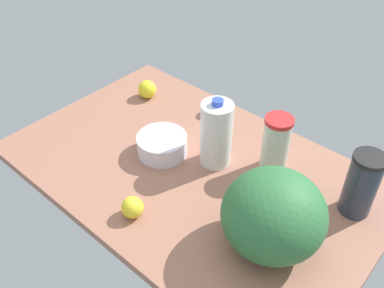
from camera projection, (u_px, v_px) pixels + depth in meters
countertop at (192, 171)px, 139.85cm from camera, size 120.00×76.00×3.00cm
milk_jug at (216, 134)px, 134.36cm from camera, size 10.20×10.20×24.15cm
watermelon at (274, 215)px, 108.26cm from camera, size 27.07×27.07×23.15cm
mixing_bowl at (162, 145)px, 142.74cm from camera, size 16.83×16.83×6.63cm
shaker_bottle at (362, 184)px, 118.58cm from camera, size 9.21×9.21×20.37cm
tumbler_cup at (276, 144)px, 132.95cm from camera, size 8.91×8.91×19.45cm
lemon_near_front at (147, 89)px, 168.98cm from camera, size 7.15×7.15×7.15cm
lime_beside_bowl at (214, 107)px, 160.58cm from camera, size 6.01×6.01×6.01cm
lemon_far_back at (132, 207)px, 121.35cm from camera, size 6.44×6.44×6.44cm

